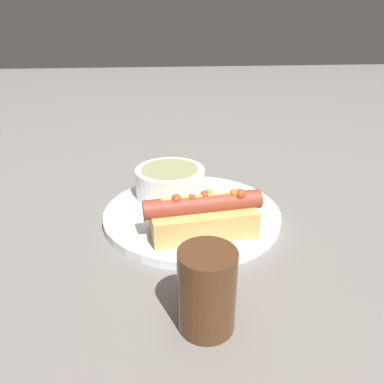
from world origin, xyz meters
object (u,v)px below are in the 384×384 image
at_px(drinking_glass, 207,290).
at_px(hot_dog, 203,216).
at_px(spoon, 164,201).
at_px(soup_bowl, 170,180).

bearing_deg(drinking_glass, hot_dog, 84.23).
bearing_deg(drinking_glass, spoon, 97.95).
xyz_separation_m(soup_bowl, drinking_glass, (0.03, -0.31, 0.01)).
xyz_separation_m(soup_bowl, spoon, (-0.01, -0.03, -0.02)).
distance_m(hot_dog, drinking_glass, 0.17).
distance_m(soup_bowl, spoon, 0.04).
bearing_deg(drinking_glass, soup_bowl, 94.76).
relative_size(hot_dog, soup_bowl, 1.43).
bearing_deg(soup_bowl, drinking_glass, -85.24).
height_order(hot_dog, spoon, hot_dog).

